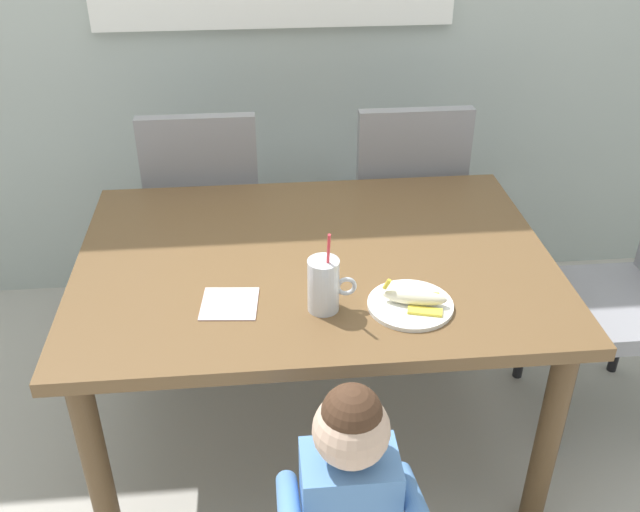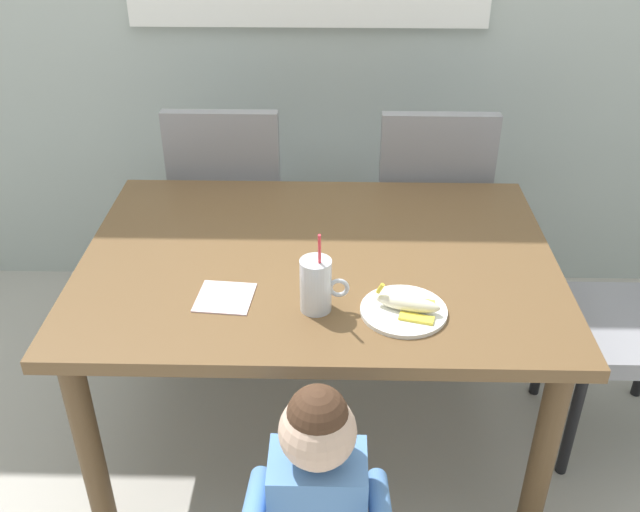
% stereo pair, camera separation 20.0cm
% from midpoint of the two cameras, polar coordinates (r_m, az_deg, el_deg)
% --- Properties ---
extents(ground_plane, '(24.00, 24.00, 0.00)m').
position_cam_midpoint_polar(ground_plane, '(2.58, 2.18, -13.92)').
color(ground_plane, '#B7B2A8').
extents(dining_table, '(1.41, 1.02, 0.73)m').
position_cam_midpoint_polar(dining_table, '(2.17, 2.51, -2.03)').
color(dining_table, brown).
rests_on(dining_table, ground).
extents(dining_chair_left, '(0.44, 0.44, 0.96)m').
position_cam_midpoint_polar(dining_chair_left, '(2.84, -5.17, 4.28)').
color(dining_chair_left, gray).
rests_on(dining_chair_left, ground).
extents(dining_chair_right, '(0.44, 0.45, 0.96)m').
position_cam_midpoint_polar(dining_chair_right, '(2.86, 10.72, 4.01)').
color(dining_chair_right, gray).
rests_on(dining_chair_right, ground).
extents(toddler_standing, '(0.33, 0.24, 0.84)m').
position_cam_midpoint_polar(toddler_standing, '(1.70, 3.37, -18.73)').
color(toddler_standing, '#3F4760').
rests_on(toddler_standing, ground).
extents(milk_cup, '(0.13, 0.08, 0.25)m').
position_cam_midpoint_polar(milk_cup, '(1.86, 2.87, -2.66)').
color(milk_cup, silver).
rests_on(milk_cup, dining_table).
extents(snack_plate, '(0.23, 0.23, 0.01)m').
position_cam_midpoint_polar(snack_plate, '(1.90, 9.75, -4.46)').
color(snack_plate, white).
rests_on(snack_plate, dining_table).
extents(peeled_banana, '(0.18, 0.13, 0.07)m').
position_cam_midpoint_polar(peeled_banana, '(1.89, 10.17, -3.92)').
color(peeled_banana, '#F4EAC6').
rests_on(peeled_banana, snack_plate).
extents(paper_napkin, '(0.16, 0.16, 0.00)m').
position_cam_midpoint_polar(paper_napkin, '(1.94, -4.72, -3.43)').
color(paper_napkin, silver).
rests_on(paper_napkin, dining_table).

